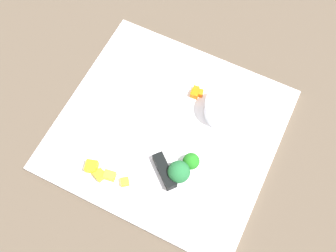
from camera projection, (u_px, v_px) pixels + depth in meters
ground_plane at (168, 131)px, 0.80m from camera, size 4.00×4.00×0.00m
cutting_board at (168, 129)px, 0.80m from camera, size 0.41×0.38×0.01m
prep_bowl at (224, 108)px, 0.79m from camera, size 0.08×0.08×0.04m
chef_knife at (153, 146)px, 0.77m from camera, size 0.24×0.20×0.02m
carrot_dice_0 at (196, 90)px, 0.82m from camera, size 0.01×0.01×0.01m
carrot_dice_1 at (200, 93)px, 0.82m from camera, size 0.01×0.02×0.01m
carrot_dice_2 at (195, 94)px, 0.82m from camera, size 0.02×0.02×0.01m
pepper_dice_0 at (100, 175)px, 0.75m from camera, size 0.02×0.02×0.01m
pepper_dice_1 at (125, 182)px, 0.74m from camera, size 0.02×0.02×0.01m
pepper_dice_2 at (92, 167)px, 0.75m from camera, size 0.03×0.03×0.02m
pepper_dice_3 at (110, 176)px, 0.74m from camera, size 0.02×0.02×0.02m
broccoli_floret_0 at (179, 172)px, 0.73m from camera, size 0.04×0.04×0.04m
broccoli_floret_1 at (191, 161)px, 0.75m from camera, size 0.03×0.03×0.03m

